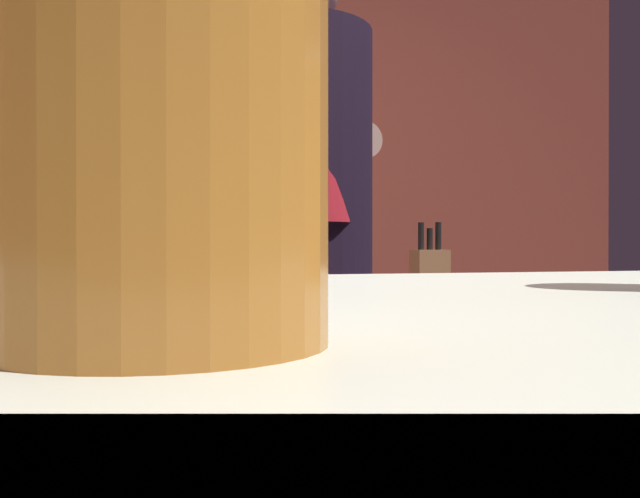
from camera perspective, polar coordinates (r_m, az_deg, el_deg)
wall_back at (r=3.54m, az=-14.49°, el=4.16°), size 5.20×0.10×2.70m
prep_counter at (r=2.04m, az=-3.14°, el=-18.68°), size 2.10×0.60×0.90m
back_shelf at (r=3.31m, az=-9.33°, el=-8.59°), size 0.98×0.36×1.20m
bartender at (r=1.47m, az=-2.37°, el=-3.00°), size 0.44×0.52×1.77m
knife_block at (r=2.17m, az=8.70°, el=-2.54°), size 0.10×0.08×0.28m
mixing_bowl at (r=1.92m, az=-19.61°, el=-5.25°), size 0.21×0.21×0.06m
chefs_knife at (r=1.94m, az=2.97°, el=-5.90°), size 0.24×0.09×0.01m
pint_glass_far at (r=0.18m, az=-12.93°, el=17.61°), size 0.08×0.08×0.15m
bottle_hot_sauce at (r=3.40m, az=-4.31°, el=3.28°), size 0.05×0.05×0.22m
bottle_olive_oil at (r=3.21m, az=-6.97°, el=3.51°), size 0.07×0.07×0.23m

